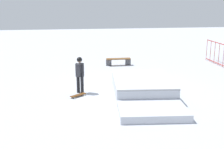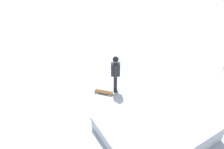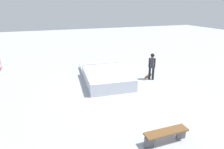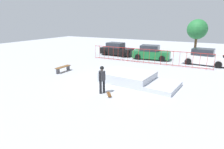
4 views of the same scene
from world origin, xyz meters
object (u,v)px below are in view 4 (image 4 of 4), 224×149
(skater, at_px, (102,78))
(distant_tree, at_px, (197,30))
(park_bench, at_px, (63,68))
(skate_ramp, at_px, (133,78))
(parked_car_white, at_px, (204,57))
(skateboard, at_px, (109,94))
(parked_car_green, at_px, (151,53))
(parked_car_black, at_px, (117,50))

(skater, distance_m, distant_tree, 16.27)
(park_bench, bearing_deg, skate_ramp, 0.78)
(skate_ramp, distance_m, parked_car_white, 9.68)
(skateboard, height_order, parked_car_green, parked_car_green)
(parked_car_black, bearing_deg, parked_car_white, 0.28)
(parked_car_black, height_order, distant_tree, distant_tree)
(park_bench, relative_size, parked_car_black, 0.40)
(distant_tree, bearing_deg, park_bench, -125.48)
(park_bench, bearing_deg, distant_tree, 54.52)
(parked_car_white, height_order, distant_tree, distant_tree)
(parked_car_white, bearing_deg, distant_tree, 112.65)
(skate_ramp, relative_size, parked_car_black, 1.34)
(distant_tree, bearing_deg, skater, -103.05)
(skate_ramp, bearing_deg, parked_car_black, 128.12)
(skater, relative_size, distant_tree, 0.39)
(skater, distance_m, parked_car_green, 11.78)
(parked_car_black, bearing_deg, park_bench, -88.89)
(skate_ramp, xyz_separation_m, parked_car_white, (4.03, 8.79, 0.41))
(skate_ramp, distance_m, skateboard, 2.98)
(skater, distance_m, parked_car_black, 13.25)
(skateboard, xyz_separation_m, distant_tree, (3.10, 15.82, 3.19))
(skate_ramp, distance_m, parked_car_black, 11.18)
(parked_car_black, relative_size, parked_car_green, 0.99)
(parked_car_white, bearing_deg, skateboard, -105.36)
(skater, height_order, park_bench, skater)
(skateboard, height_order, park_bench, park_bench)
(distant_tree, bearing_deg, skateboard, -101.08)
(skateboard, bearing_deg, skate_ramp, 135.68)
(parked_car_green, xyz_separation_m, parked_car_white, (5.52, -0.15, 0.00))
(park_bench, relative_size, distant_tree, 0.37)
(parked_car_green, distance_m, parked_car_white, 5.52)
(parked_car_black, bearing_deg, skateboard, -61.48)
(skate_ramp, xyz_separation_m, parked_car_black, (-6.10, 9.36, 0.41))
(distant_tree, bearing_deg, parked_car_white, -72.48)
(parked_car_white, bearing_deg, skate_ramp, -109.51)
(parked_car_green, relative_size, parked_car_white, 1.00)
(parked_car_white, bearing_deg, parked_car_green, -176.41)
(skateboard, bearing_deg, park_bench, -152.47)
(skateboard, xyz_separation_m, parked_car_white, (4.38, 11.74, 0.65))
(parked_car_black, relative_size, parked_car_white, 0.99)
(park_bench, xyz_separation_m, parked_car_white, (10.52, 8.88, 0.37))
(skate_ramp, relative_size, skater, 3.25)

